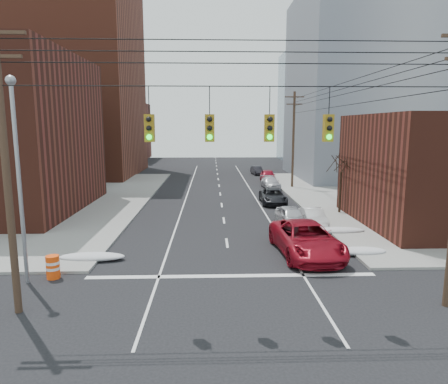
{
  "coord_description": "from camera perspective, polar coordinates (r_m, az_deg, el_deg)",
  "views": [
    {
      "loc": [
        -0.95,
        -11.85,
        7.19
      ],
      "look_at": [
        -0.14,
        13.3,
        3.0
      ],
      "focal_mm": 32.0,
      "sensor_mm": 36.0,
      "label": 1
    }
  ],
  "objects": [
    {
      "name": "lot_car_b",
      "position": [
        42.73,
        -22.29,
        0.12
      ],
      "size": [
        5.01,
        3.49,
        1.27
      ],
      "primitive_type": "imported",
      "rotation": [
        0.0,
        0.0,
        1.9
      ],
      "color": "silver",
      "rests_on": "sidewalk_nw"
    },
    {
      "name": "street_light",
      "position": [
        19.86,
        -27.4,
        3.63
      ],
      "size": [
        0.44,
        0.44,
        9.32
      ],
      "color": "gray",
      "rests_on": "ground"
    },
    {
      "name": "building_brick_far",
      "position": [
        89.44,
        -18.31,
        8.22
      ],
      "size": [
        22.0,
        18.0,
        12.0
      ],
      "primitive_type": "cube",
      "color": "#502218",
      "rests_on": "ground"
    },
    {
      "name": "parked_car_e",
      "position": [
        52.07,
        6.28,
        2.32
      ],
      "size": [
        2.07,
        4.66,
        1.56
      ],
      "primitive_type": "imported",
      "rotation": [
        0.0,
        0.0,
        -0.05
      ],
      "color": "maroon",
      "rests_on": "ground"
    },
    {
      "name": "lot_car_c",
      "position": [
        37.95,
        -25.29,
        -1.12
      ],
      "size": [
        4.97,
        2.96,
        1.35
      ],
      "primitive_type": "imported",
      "rotation": [
        0.0,
        0.0,
        1.33
      ],
      "color": "black",
      "rests_on": "sidewalk_nw"
    },
    {
      "name": "parked_car_f",
      "position": [
        59.7,
        4.72,
        3.09
      ],
      "size": [
        1.72,
        3.84,
        1.22
      ],
      "primitive_type": "imported",
      "rotation": [
        0.0,
        0.0,
        0.12
      ],
      "color": "black",
      "rests_on": "ground"
    },
    {
      "name": "parked_car_d",
      "position": [
        46.82,
        6.65,
        1.35
      ],
      "size": [
        2.07,
        4.54,
        1.29
      ],
      "primitive_type": "imported",
      "rotation": [
        0.0,
        0.0,
        0.06
      ],
      "color": "#BCBBC0",
      "rests_on": "ground"
    },
    {
      "name": "parked_car_a",
      "position": [
        29.14,
        9.6,
        -3.5
      ],
      "size": [
        2.06,
        4.39,
        1.45
      ],
      "primitive_type": "imported",
      "rotation": [
        0.0,
        0.0,
        0.08
      ],
      "color": "silver",
      "rests_on": "ground"
    },
    {
      "name": "utility_pole_far",
      "position": [
        46.84,
        9.88,
        7.59
      ],
      "size": [
        2.2,
        0.28,
        11.0
      ],
      "color": "#473323",
      "rests_on": "ground"
    },
    {
      "name": "parked_car_b",
      "position": [
        29.58,
        12.61,
        -3.57
      ],
      "size": [
        1.38,
        3.9,
        1.28
      ],
      "primitive_type": "imported",
      "rotation": [
        0.0,
        0.0,
        0.0
      ],
      "color": "silver",
      "rests_on": "ground"
    },
    {
      "name": "building_glass",
      "position": [
        85.65,
        15.41,
        11.67
      ],
      "size": [
        20.0,
        18.0,
        22.0
      ],
      "primitive_type": "cube",
      "color": "gray",
      "rests_on": "ground"
    },
    {
      "name": "building_office",
      "position": [
        60.62,
        21.05,
        13.87
      ],
      "size": [
        22.0,
        20.0,
        25.0
      ],
      "primitive_type": "cube",
      "color": "gray",
      "rests_on": "ground"
    },
    {
      "name": "snow_ne",
      "position": [
        23.96,
        18.83,
        -8.0
      ],
      "size": [
        3.0,
        1.08,
        0.42
      ],
      "primitive_type": "ellipsoid",
      "color": "silver",
      "rests_on": "ground"
    },
    {
      "name": "lot_car_a",
      "position": [
        34.44,
        -26.32,
        -2.07
      ],
      "size": [
        4.8,
        2.95,
        1.49
      ],
      "primitive_type": "imported",
      "rotation": [
        0.0,
        0.0,
        1.9
      ],
      "color": "white",
      "rests_on": "sidewalk_nw"
    },
    {
      "name": "lot_car_d",
      "position": [
        42.37,
        -26.56,
        -0.15
      ],
      "size": [
        4.39,
        2.43,
        1.41
      ],
      "primitive_type": "imported",
      "rotation": [
        0.0,
        0.0,
        1.38
      ],
      "color": "#B6B5BB",
      "rests_on": "sidewalk_nw"
    },
    {
      "name": "building_brick_tall",
      "position": [
        64.61,
        -23.66,
        15.63
      ],
      "size": [
        24.0,
        20.0,
        30.0
      ],
      "primitive_type": "cube",
      "color": "brown",
      "rests_on": "ground"
    },
    {
      "name": "snow_east_far",
      "position": [
        28.05,
        15.61,
        -5.31
      ],
      "size": [
        4.0,
        1.08,
        0.42
      ],
      "primitive_type": "ellipsoid",
      "color": "silver",
      "rests_on": "ground"
    },
    {
      "name": "parked_car_c",
      "position": [
        37.43,
        7.02,
        -0.64
      ],
      "size": [
        2.31,
        4.89,
        1.35
      ],
      "primitive_type": "imported",
      "rotation": [
        0.0,
        0.0,
        -0.02
      ],
      "color": "black",
      "rests_on": "ground"
    },
    {
      "name": "ground",
      "position": [
        13.89,
        2.53,
        -21.72
      ],
      "size": [
        160.0,
        160.0,
        0.0
      ],
      "primitive_type": "plane",
      "color": "black",
      "rests_on": "ground"
    },
    {
      "name": "red_pickup",
      "position": [
        22.93,
        11.65,
        -6.61
      ],
      "size": [
        3.51,
        6.81,
        1.84
      ],
      "primitive_type": "imported",
      "rotation": [
        0.0,
        0.0,
        0.07
      ],
      "color": "maroon",
      "rests_on": "ground"
    },
    {
      "name": "traffic_signals",
      "position": [
        14.86,
        2.23,
        9.37
      ],
      "size": [
        17.0,
        0.42,
        2.02
      ],
      "color": "black",
      "rests_on": "ground"
    },
    {
      "name": "construction_barrel",
      "position": [
        20.91,
        -23.25,
        -9.78
      ],
      "size": [
        0.84,
        0.84,
        1.11
      ],
      "rotation": [
        0.0,
        0.0,
        0.42
      ],
      "color": "#FE4A0D",
      "rests_on": "ground"
    },
    {
      "name": "utility_pole_left",
      "position": [
        16.72,
        -28.74,
        3.47
      ],
      "size": [
        2.2,
        0.28,
        11.0
      ],
      "color": "#473323",
      "rests_on": "ground"
    },
    {
      "name": "snow_nw",
      "position": [
        22.91,
        -18.32,
        -8.78
      ],
      "size": [
        3.5,
        1.08,
        0.42
      ],
      "primitive_type": "ellipsoid",
      "color": "silver",
      "rests_on": "ground"
    },
    {
      "name": "bare_tree",
      "position": [
        33.9,
        16.28,
        0.81
      ],
      "size": [
        2.09,
        2.2,
        4.93
      ],
      "color": "black",
      "rests_on": "ground"
    }
  ]
}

